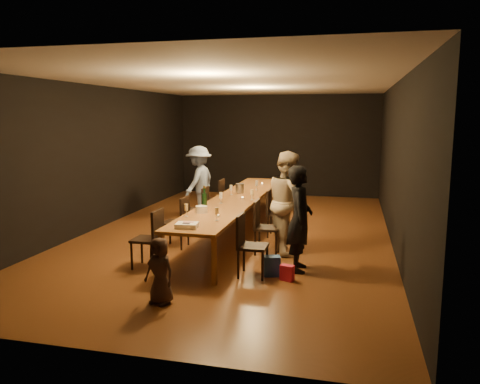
% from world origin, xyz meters
% --- Properties ---
extents(ground, '(10.00, 10.00, 0.00)m').
position_xyz_m(ground, '(0.00, 0.00, 0.00)').
color(ground, '#452A11').
rests_on(ground, ground).
extents(room_shell, '(6.04, 10.04, 3.02)m').
position_xyz_m(room_shell, '(0.00, 0.00, 2.08)').
color(room_shell, black).
rests_on(room_shell, ground).
extents(table, '(0.90, 6.00, 0.75)m').
position_xyz_m(table, '(0.00, 0.00, 0.70)').
color(table, brown).
rests_on(table, ground).
extents(chair_right_0, '(0.42, 0.42, 0.93)m').
position_xyz_m(chair_right_0, '(0.85, -2.40, 0.47)').
color(chair_right_0, black).
rests_on(chair_right_0, ground).
extents(chair_right_1, '(0.42, 0.42, 0.93)m').
position_xyz_m(chair_right_1, '(0.85, -1.20, 0.47)').
color(chair_right_1, black).
rests_on(chair_right_1, ground).
extents(chair_right_2, '(0.42, 0.42, 0.93)m').
position_xyz_m(chair_right_2, '(0.85, 0.00, 0.47)').
color(chair_right_2, black).
rests_on(chair_right_2, ground).
extents(chair_right_3, '(0.42, 0.42, 0.93)m').
position_xyz_m(chair_right_3, '(0.85, 1.20, 0.47)').
color(chair_right_3, black).
rests_on(chair_right_3, ground).
extents(chair_left_0, '(0.42, 0.42, 0.93)m').
position_xyz_m(chair_left_0, '(-0.85, -2.40, 0.47)').
color(chair_left_0, black).
rests_on(chair_left_0, ground).
extents(chair_left_1, '(0.42, 0.42, 0.93)m').
position_xyz_m(chair_left_1, '(-0.85, -1.20, 0.47)').
color(chair_left_1, black).
rests_on(chair_left_1, ground).
extents(chair_left_2, '(0.42, 0.42, 0.93)m').
position_xyz_m(chair_left_2, '(-0.85, 0.00, 0.47)').
color(chair_left_2, black).
rests_on(chair_left_2, ground).
extents(chair_left_3, '(0.42, 0.42, 0.93)m').
position_xyz_m(chair_left_3, '(-0.85, 1.20, 0.47)').
color(chair_left_3, black).
rests_on(chair_left_3, ground).
extents(woman_birthday, '(0.45, 0.63, 1.63)m').
position_xyz_m(woman_birthday, '(1.49, -1.98, 0.81)').
color(woman_birthday, black).
rests_on(woman_birthday, ground).
extents(woman_tan, '(0.96, 1.06, 1.77)m').
position_xyz_m(woman_tan, '(1.18, -1.03, 0.89)').
color(woman_tan, '#C9B496').
rests_on(woman_tan, ground).
extents(man_blue, '(0.79, 1.17, 1.67)m').
position_xyz_m(man_blue, '(-1.29, 1.46, 0.84)').
color(man_blue, '#7B91BF').
rests_on(man_blue, ground).
extents(child, '(0.48, 0.38, 0.86)m').
position_xyz_m(child, '(-0.08, -3.69, 0.43)').
color(child, '#3B2821').
rests_on(child, ground).
extents(gift_bag_red, '(0.22, 0.16, 0.23)m').
position_xyz_m(gift_bag_red, '(1.38, -2.49, 0.12)').
color(gift_bag_red, '#D41F47').
rests_on(gift_bag_red, ground).
extents(gift_bag_blue, '(0.28, 0.22, 0.30)m').
position_xyz_m(gift_bag_blue, '(1.13, -2.33, 0.15)').
color(gift_bag_blue, '#224B94').
rests_on(gift_bag_blue, ground).
extents(birthday_cake, '(0.34, 0.29, 0.07)m').
position_xyz_m(birthday_cake, '(-0.07, -2.69, 0.79)').
color(birthday_cake, white).
rests_on(birthday_cake, table).
extents(plate_stack, '(0.24, 0.24, 0.11)m').
position_xyz_m(plate_stack, '(-0.21, -1.60, 0.81)').
color(plate_stack, white).
rests_on(plate_stack, table).
extents(champagne_bottle, '(0.12, 0.12, 0.38)m').
position_xyz_m(champagne_bottle, '(-0.33, -1.08, 0.94)').
color(champagne_bottle, black).
rests_on(champagne_bottle, table).
extents(ice_bucket, '(0.22, 0.22, 0.20)m').
position_xyz_m(ice_bucket, '(-0.07, 0.56, 0.85)').
color(ice_bucket, silver).
rests_on(ice_bucket, table).
extents(wineglass_0, '(0.06, 0.06, 0.21)m').
position_xyz_m(wineglass_0, '(-0.35, -1.95, 0.85)').
color(wineglass_0, beige).
rests_on(wineglass_0, table).
extents(wineglass_1, '(0.06, 0.06, 0.21)m').
position_xyz_m(wineglass_1, '(0.21, -2.13, 0.85)').
color(wineglass_1, beige).
rests_on(wineglass_1, table).
extents(wineglass_2, '(0.06, 0.06, 0.21)m').
position_xyz_m(wineglass_2, '(-0.13, -0.69, 0.85)').
color(wineglass_2, silver).
rests_on(wineglass_2, table).
extents(wineglass_3, '(0.06, 0.06, 0.21)m').
position_xyz_m(wineglass_3, '(0.36, -0.21, 0.85)').
color(wineglass_3, beige).
rests_on(wineglass_3, table).
extents(wineglass_4, '(0.06, 0.06, 0.21)m').
position_xyz_m(wineglass_4, '(-0.19, 0.29, 0.85)').
color(wineglass_4, silver).
rests_on(wineglass_4, table).
extents(wineglass_5, '(0.06, 0.06, 0.21)m').
position_xyz_m(wineglass_5, '(0.19, 1.04, 0.85)').
color(wineglass_5, silver).
rests_on(wineglass_5, table).
extents(tealight_near, '(0.05, 0.05, 0.03)m').
position_xyz_m(tealight_near, '(0.15, -1.85, 0.77)').
color(tealight_near, '#B2B7B2').
rests_on(tealight_near, table).
extents(tealight_mid, '(0.05, 0.05, 0.03)m').
position_xyz_m(tealight_mid, '(0.15, -0.14, 0.77)').
color(tealight_mid, '#B2B7B2').
rests_on(tealight_mid, table).
extents(tealight_far, '(0.05, 0.05, 0.03)m').
position_xyz_m(tealight_far, '(0.15, 1.89, 0.77)').
color(tealight_far, '#B2B7B2').
rests_on(tealight_far, table).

